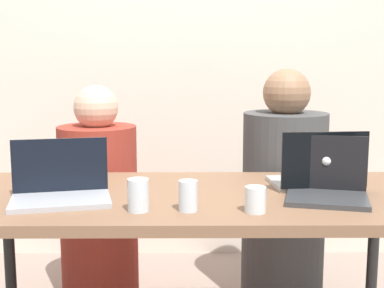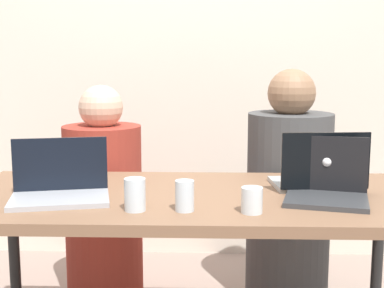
{
  "view_description": "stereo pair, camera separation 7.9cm",
  "coord_description": "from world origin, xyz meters",
  "px_view_note": "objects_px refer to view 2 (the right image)",
  "views": [
    {
      "loc": [
        -0.01,
        -1.98,
        1.24
      ],
      "look_at": [
        0.0,
        0.08,
        0.91
      ],
      "focal_mm": 50.0,
      "sensor_mm": 36.0,
      "label": 1
    },
    {
      "loc": [
        0.07,
        -1.98,
        1.24
      ],
      "look_at": [
        0.0,
        0.08,
        0.91
      ],
      "focal_mm": 50.0,
      "sensor_mm": 36.0,
      "label": 2
    }
  ],
  "objects_px": {
    "water_glass_right": "(252,202)",
    "water_glass_left": "(135,197)",
    "person_on_right": "(288,203)",
    "laptop_front_left": "(60,187)",
    "water_glass_center": "(185,198)",
    "laptop_front_right": "(327,187)",
    "laptop_back_right": "(319,176)",
    "person_on_left": "(104,208)"
  },
  "relations": [
    {
      "from": "laptop_front_right",
      "to": "laptop_back_right",
      "type": "distance_m",
      "value": 0.17
    },
    {
      "from": "laptop_front_left",
      "to": "laptop_back_right",
      "type": "bearing_deg",
      "value": -0.92
    },
    {
      "from": "laptop_front_right",
      "to": "laptop_back_right",
      "type": "bearing_deg",
      "value": 102.11
    },
    {
      "from": "person_on_right",
      "to": "water_glass_left",
      "type": "bearing_deg",
      "value": 62.02
    },
    {
      "from": "person_on_left",
      "to": "person_on_right",
      "type": "xyz_separation_m",
      "value": [
        0.93,
        0.0,
        0.04
      ]
    },
    {
      "from": "laptop_front_left",
      "to": "water_glass_right",
      "type": "xyz_separation_m",
      "value": [
        0.69,
        -0.15,
        -0.01
      ]
    },
    {
      "from": "laptop_front_left",
      "to": "water_glass_center",
      "type": "distance_m",
      "value": 0.48
    },
    {
      "from": "laptop_front_right",
      "to": "water_glass_left",
      "type": "height_order",
      "value": "laptop_front_right"
    },
    {
      "from": "water_glass_left",
      "to": "water_glass_right",
      "type": "distance_m",
      "value": 0.39
    },
    {
      "from": "laptop_back_right",
      "to": "laptop_front_left",
      "type": "bearing_deg",
      "value": 5.56
    },
    {
      "from": "person_on_right",
      "to": "water_glass_right",
      "type": "relative_size",
      "value": 13.7
    },
    {
      "from": "person_on_right",
      "to": "laptop_front_right",
      "type": "bearing_deg",
      "value": 101.83
    },
    {
      "from": "person_on_left",
      "to": "water_glass_center",
      "type": "height_order",
      "value": "person_on_left"
    },
    {
      "from": "laptop_front_right",
      "to": "water_glass_right",
      "type": "xyz_separation_m",
      "value": [
        -0.29,
        -0.18,
        -0.01
      ]
    },
    {
      "from": "laptop_back_right",
      "to": "water_glass_right",
      "type": "height_order",
      "value": "laptop_back_right"
    },
    {
      "from": "water_glass_left",
      "to": "water_glass_right",
      "type": "height_order",
      "value": "water_glass_left"
    },
    {
      "from": "water_glass_left",
      "to": "water_glass_right",
      "type": "xyz_separation_m",
      "value": [
        0.39,
        -0.02,
        -0.01
      ]
    },
    {
      "from": "person_on_left",
      "to": "laptop_front_left",
      "type": "bearing_deg",
      "value": 88.71
    },
    {
      "from": "water_glass_right",
      "to": "person_on_left",
      "type": "bearing_deg",
      "value": 127.86
    },
    {
      "from": "person_on_left",
      "to": "water_glass_center",
      "type": "distance_m",
      "value": 1.0
    },
    {
      "from": "laptop_back_right",
      "to": "laptop_front_left",
      "type": "height_order",
      "value": "laptop_back_right"
    },
    {
      "from": "person_on_left",
      "to": "water_glass_center",
      "type": "bearing_deg",
      "value": 117.56
    },
    {
      "from": "person_on_left",
      "to": "laptop_front_right",
      "type": "height_order",
      "value": "person_on_left"
    },
    {
      "from": "water_glass_right",
      "to": "person_on_right",
      "type": "bearing_deg",
      "value": 73.66
    },
    {
      "from": "laptop_front_left",
      "to": "water_glass_right",
      "type": "distance_m",
      "value": 0.7
    },
    {
      "from": "person_on_right",
      "to": "water_glass_center",
      "type": "bearing_deg",
      "value": 69.82
    },
    {
      "from": "laptop_front_right",
      "to": "laptop_back_right",
      "type": "xyz_separation_m",
      "value": [
        0.0,
        0.17,
        0.0
      ]
    },
    {
      "from": "water_glass_right",
      "to": "water_glass_left",
      "type": "bearing_deg",
      "value": 177.79
    },
    {
      "from": "laptop_front_right",
      "to": "laptop_front_left",
      "type": "bearing_deg",
      "value": -164.99
    },
    {
      "from": "water_glass_center",
      "to": "person_on_right",
      "type": "bearing_deg",
      "value": 60.59
    },
    {
      "from": "laptop_back_right",
      "to": "laptop_front_left",
      "type": "distance_m",
      "value": 1.0
    },
    {
      "from": "laptop_front_left",
      "to": "water_glass_left",
      "type": "height_order",
      "value": "laptop_front_left"
    },
    {
      "from": "person_on_right",
      "to": "water_glass_right",
      "type": "bearing_deg",
      "value": 82.89
    },
    {
      "from": "laptop_front_left",
      "to": "water_glass_left",
      "type": "relative_size",
      "value": 3.48
    },
    {
      "from": "person_on_left",
      "to": "water_glass_left",
      "type": "relative_size",
      "value": 10.03
    },
    {
      "from": "laptop_front_right",
      "to": "laptop_front_left",
      "type": "relative_size",
      "value": 0.86
    },
    {
      "from": "laptop_front_right",
      "to": "person_on_left",
      "type": "bearing_deg",
      "value": 157.82
    },
    {
      "from": "water_glass_center",
      "to": "water_glass_right",
      "type": "bearing_deg",
      "value": -4.3
    },
    {
      "from": "person_on_left",
      "to": "laptop_back_right",
      "type": "xyz_separation_m",
      "value": [
        0.96,
        -0.52,
        0.29
      ]
    },
    {
      "from": "laptop_front_left",
      "to": "laptop_front_right",
      "type": "bearing_deg",
      "value": -10.8
    },
    {
      "from": "person_on_left",
      "to": "laptop_front_right",
      "type": "xyz_separation_m",
      "value": [
        0.96,
        -0.69,
        0.29
      ]
    },
    {
      "from": "laptop_back_right",
      "to": "water_glass_left",
      "type": "relative_size",
      "value": 3.26
    }
  ]
}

